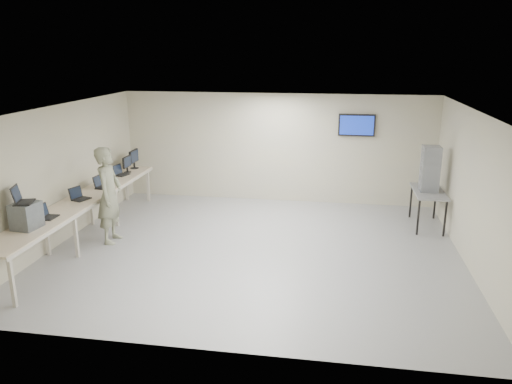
% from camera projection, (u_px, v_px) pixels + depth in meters
% --- Properties ---
extents(room, '(8.01, 7.01, 2.81)m').
position_uv_depth(room, '(256.00, 181.00, 9.61)').
color(room, '#969696').
rests_on(room, ground).
extents(workbench, '(0.76, 6.00, 0.90)m').
position_uv_depth(workbench, '(83.00, 202.00, 10.28)').
color(workbench, '#C6B490').
rests_on(workbench, ground).
extents(equipment_box, '(0.42, 0.47, 0.45)m').
position_uv_depth(equipment_box, '(26.00, 216.00, 8.50)').
color(equipment_box, slate).
rests_on(equipment_box, workbench).
extents(laptop_on_box, '(0.41, 0.44, 0.29)m').
position_uv_depth(laptop_on_box, '(21.00, 199.00, 8.43)').
color(laptop_on_box, black).
rests_on(laptop_on_box, equipment_box).
extents(laptop_0, '(0.27, 0.33, 0.26)m').
position_uv_depth(laptop_0, '(46.00, 214.00, 9.07)').
color(laptop_0, black).
rests_on(laptop_0, workbench).
extents(laptop_1, '(0.37, 0.40, 0.26)m').
position_uv_depth(laptop_1, '(79.00, 196.00, 10.18)').
color(laptop_1, black).
rests_on(laptop_1, workbench).
extents(laptop_2, '(0.31, 0.37, 0.27)m').
position_uv_depth(laptop_2, '(101.00, 185.00, 11.06)').
color(laptop_2, black).
rests_on(laptop_2, workbench).
extents(laptop_3, '(0.35, 0.38, 0.26)m').
position_uv_depth(laptop_3, '(120.00, 172.00, 12.15)').
color(laptop_3, black).
rests_on(laptop_3, workbench).
extents(monitor_near, '(0.18, 0.41, 0.41)m').
position_uv_depth(monitor_near, '(127.00, 163.00, 12.38)').
color(monitor_near, black).
rests_on(monitor_near, workbench).
extents(monitor_far, '(0.22, 0.48, 0.48)m').
position_uv_depth(monitor_far, '(134.00, 157.00, 12.79)').
color(monitor_far, black).
rests_on(monitor_far, workbench).
extents(soldier, '(0.53, 0.76, 2.00)m').
position_uv_depth(soldier, '(109.00, 195.00, 10.16)').
color(soldier, slate).
rests_on(soldier, ground).
extents(side_table, '(0.65, 1.39, 0.84)m').
position_uv_depth(side_table, '(429.00, 194.00, 11.09)').
color(side_table, gray).
rests_on(side_table, ground).
extents(storage_bins, '(0.38, 0.42, 1.00)m').
position_uv_depth(storage_bins, '(430.00, 169.00, 10.94)').
color(storage_bins, gray).
rests_on(storage_bins, side_table).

